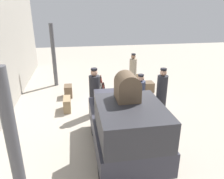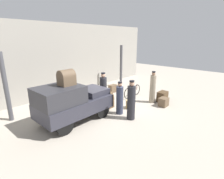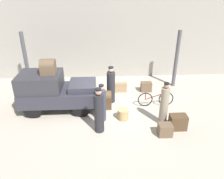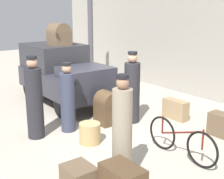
# 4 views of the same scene
# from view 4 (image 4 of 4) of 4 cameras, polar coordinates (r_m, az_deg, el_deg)

# --- Properties ---
(ground_plane) EXTENTS (30.00, 30.00, 0.00)m
(ground_plane) POSITION_cam_4_polar(r_m,az_deg,el_deg) (7.65, -2.11, -6.82)
(ground_plane) COLOR #A89E8E
(station_building_facade) EXTENTS (16.00, 0.15, 4.50)m
(station_building_facade) POSITION_cam_4_polar(r_m,az_deg,el_deg) (10.05, 17.43, 10.92)
(station_building_facade) COLOR gray
(station_building_facade) RESTS_ON ground
(canopy_pillar_left) EXTENTS (0.20, 0.20, 3.07)m
(canopy_pillar_left) POSITION_cam_4_polar(r_m,az_deg,el_deg) (11.99, -3.92, 8.67)
(canopy_pillar_left) COLOR #4C4C51
(canopy_pillar_left) RESTS_ON ground
(truck) EXTENTS (3.29, 1.63, 1.73)m
(truck) POSITION_cam_4_polar(r_m,az_deg,el_deg) (9.45, -8.93, 3.16)
(truck) COLOR black
(truck) RESTS_ON ground
(bicycle) EXTENTS (1.67, 0.04, 0.73)m
(bicycle) POSITION_cam_4_polar(r_m,az_deg,el_deg) (6.19, 12.48, -9.05)
(bicycle) COLOR black
(bicycle) RESTS_ON ground
(wicker_basket) EXTENTS (0.45, 0.45, 0.44)m
(wicker_basket) POSITION_cam_4_polar(r_m,az_deg,el_deg) (6.73, -4.06, -7.96)
(wicker_basket) COLOR tan
(wicker_basket) RESTS_ON ground
(porter_standing_middle) EXTENTS (0.39, 0.39, 1.79)m
(porter_standing_middle) POSITION_cam_4_polar(r_m,az_deg,el_deg) (7.75, 3.67, -0.16)
(porter_standing_middle) COLOR #232328
(porter_standing_middle) RESTS_ON ground
(conductor_in_dark_uniform) EXTENTS (0.33, 0.33, 1.82)m
(conductor_in_dark_uniform) POSITION_cam_4_polar(r_m,az_deg,el_deg) (5.09, 1.87, -8.04)
(conductor_in_dark_uniform) COLOR gray
(conductor_in_dark_uniform) RESTS_ON ground
(porter_with_bicycle) EXTENTS (0.37, 0.37, 1.83)m
(porter_with_bicycle) POSITION_cam_4_polar(r_m,az_deg,el_deg) (7.00, -14.00, -2.03)
(porter_with_bicycle) COLOR #232328
(porter_with_bicycle) RESTS_ON ground
(porter_lifting_near_truck) EXTENTS (0.34, 0.34, 1.62)m
(porter_lifting_near_truck) POSITION_cam_4_polar(r_m,az_deg,el_deg) (7.26, -8.12, -1.94)
(porter_lifting_near_truck) COLOR #33384C
(porter_lifting_near_truck) RESTS_ON ground
(suitcase_small_leather) EXTENTS (0.56, 0.34, 0.52)m
(suitcase_small_leather) POSITION_cam_4_polar(r_m,az_deg,el_deg) (7.47, 19.40, -6.11)
(suitcase_small_leather) COLOR brown
(suitcase_small_leather) RESTS_ON ground
(suitcase_tan_flat) EXTENTS (0.70, 0.27, 0.50)m
(suitcase_tan_flat) POSITION_cam_4_polar(r_m,az_deg,el_deg) (8.27, 11.52, -3.59)
(suitcase_tan_flat) COLOR #937A56
(suitcase_tan_flat) RESTS_ON ground
(trunk_barrel_dark) EXTENTS (0.49, 0.54, 0.83)m
(trunk_barrel_dark) POSITION_cam_4_polar(r_m,az_deg,el_deg) (7.73, -0.78, -3.29)
(trunk_barrel_dark) COLOR #4C3823
(trunk_barrel_dark) RESTS_ON ground
(trunk_on_truck_roof) EXTENTS (0.61, 0.53, 0.65)m
(trunk_on_truck_roof) POSITION_cam_4_polar(r_m,az_deg,el_deg) (9.43, -9.66, 9.81)
(trunk_on_truck_roof) COLOR brown
(trunk_on_truck_roof) RESTS_ON truck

